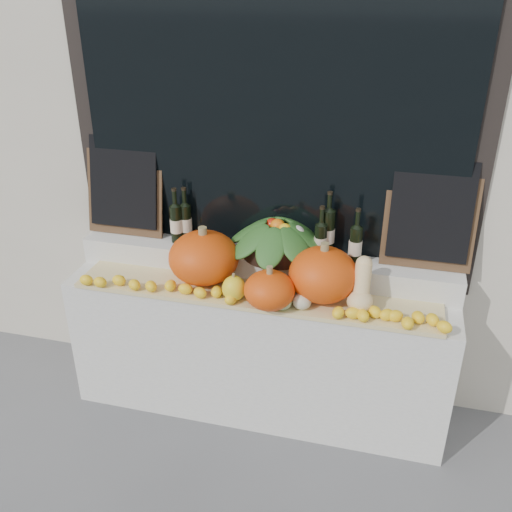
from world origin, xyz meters
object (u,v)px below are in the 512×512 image
produce_bowl (277,237)px  wine_bottle_tall (328,233)px  pumpkin_left (204,258)px  pumpkin_right (323,275)px  butternut_squash (361,289)px

produce_bowl → wine_bottle_tall: wine_bottle_tall is taller
pumpkin_left → produce_bowl: (0.40, 0.19, 0.09)m
pumpkin_right → butternut_squash: 0.22m
pumpkin_left → butternut_squash: size_ratio=1.43×
pumpkin_left → pumpkin_right: (0.70, -0.03, -0.00)m
butternut_squash → produce_bowl: (-0.52, 0.27, 0.12)m
pumpkin_right → wine_bottle_tall: 0.30m
butternut_squash → produce_bowl: 0.60m
wine_bottle_tall → pumpkin_right: bearing=-85.8°
pumpkin_left → wine_bottle_tall: bearing=18.9°
pumpkin_left → butternut_squash: 0.92m
butternut_squash → produce_bowl: produce_bowl is taller
pumpkin_right → wine_bottle_tall: size_ratio=0.95×
pumpkin_left → wine_bottle_tall: size_ratio=1.02×
produce_bowl → wine_bottle_tall: 0.29m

